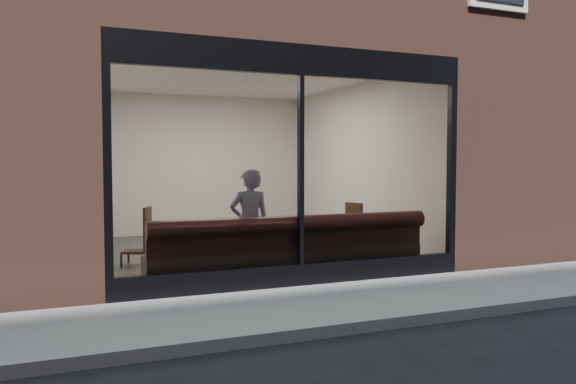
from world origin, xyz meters
name	(u,v)px	position (x,y,z in m)	size (l,w,h in m)	color
ground	(382,328)	(0.00, 0.00, 0.00)	(120.00, 120.00, 0.00)	black
sidewalk_near	(336,304)	(0.00, 1.00, 0.01)	(40.00, 2.00, 0.01)	gray
kerb_near	(385,323)	(0.00, -0.05, 0.06)	(40.00, 0.10, 0.12)	gray
host_building_pier_left	(18,165)	(-3.75, 8.00, 1.60)	(2.50, 12.00, 3.20)	brown
host_building_pier_right	(342,165)	(3.75, 8.00, 1.60)	(2.50, 12.00, 3.20)	brown
host_building_backfill	(173,164)	(0.00, 11.00, 1.60)	(5.00, 6.00, 3.20)	brown
cafe_floor	(236,252)	(0.00, 5.00, 0.02)	(6.00, 6.00, 0.00)	#2D2D30
cafe_ceiling	(235,77)	(0.00, 5.00, 3.19)	(6.00, 6.00, 0.00)	white
cafe_wall_back	(198,165)	(0.00, 7.99, 1.60)	(5.00, 5.00, 0.00)	silver
cafe_wall_left	(90,166)	(-2.49, 5.00, 1.60)	(6.00, 6.00, 0.00)	silver
cafe_wall_right	(357,165)	(2.49, 5.00, 1.60)	(6.00, 6.00, 0.00)	silver
storefront_kick	(301,275)	(0.00, 2.05, 0.15)	(5.00, 0.10, 0.30)	black
storefront_header	(301,60)	(0.00, 2.05, 3.00)	(5.00, 0.10, 0.40)	black
storefront_mullion	(301,170)	(0.00, 2.05, 1.55)	(0.06, 0.10, 2.50)	black
storefront_glass	(302,170)	(0.00, 2.02, 1.55)	(4.80, 4.80, 0.00)	white
banquette	(289,264)	(0.00, 2.45, 0.23)	(4.00, 0.55, 0.45)	#3D1C16
person	(250,224)	(-0.50, 2.69, 0.78)	(0.57, 0.38, 1.57)	#96A5CD
cafe_table_left	(190,226)	(-1.24, 3.22, 0.74)	(0.54, 0.54, 0.04)	black
cafe_table_right	(349,220)	(1.26, 3.04, 0.74)	(0.63, 0.63, 0.04)	black
cafe_chair_left	(136,251)	(-1.86, 4.34, 0.24)	(0.37, 0.37, 0.04)	black
cafe_chair_right	(347,244)	(1.63, 3.79, 0.24)	(0.38, 0.38, 0.04)	black
wall_poster	(94,176)	(-2.45, 4.89, 1.43)	(0.02, 0.65, 0.87)	white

